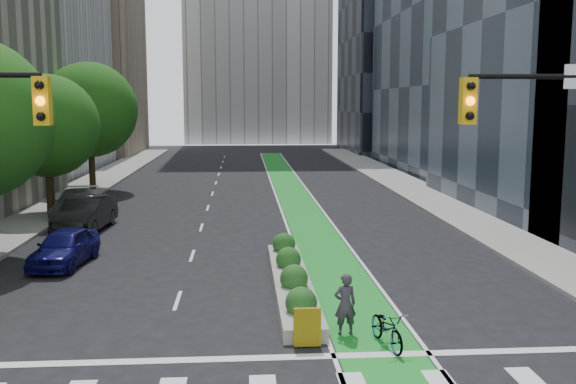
{
  "coord_description": "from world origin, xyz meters",
  "views": [
    {
      "loc": [
        -0.4,
        -13.8,
        6.22
      ],
      "look_at": [
        1.23,
        9.13,
        3.0
      ],
      "focal_mm": 40.0,
      "sensor_mm": 36.0,
      "label": 1
    }
  ],
  "objects": [
    {
      "name": "ground",
      "position": [
        0.0,
        0.0,
        0.0
      ],
      "size": [
        160.0,
        160.0,
        0.0
      ],
      "primitive_type": "plane",
      "color": "black",
      "rests_on": "ground"
    },
    {
      "name": "sidewalk_left",
      "position": [
        -11.8,
        25.0,
        0.07
      ],
      "size": [
        3.6,
        90.0,
        0.15
      ],
      "primitive_type": "cube",
      "color": "gray",
      "rests_on": "ground"
    },
    {
      "name": "sidewalk_right",
      "position": [
        11.8,
        25.0,
        0.07
      ],
      "size": [
        3.6,
        90.0,
        0.15
      ],
      "primitive_type": "cube",
      "color": "gray",
      "rests_on": "ground"
    },
    {
      "name": "bike_lane_paint",
      "position": [
        3.0,
        30.0,
        0.01
      ],
      "size": [
        2.2,
        70.0,
        0.01
      ],
      "primitive_type": "cube",
      "color": "#198B26",
      "rests_on": "ground"
    },
    {
      "name": "building_tan_far",
      "position": [
        -20.0,
        66.0,
        13.0
      ],
      "size": [
        14.0,
        16.0,
        26.0
      ],
      "primitive_type": "cube",
      "color": "tan",
      "rests_on": "ground"
    },
    {
      "name": "building_dark_end",
      "position": [
        20.0,
        68.0,
        14.0
      ],
      "size": [
        14.0,
        18.0,
        28.0
      ],
      "primitive_type": "cube",
      "color": "black",
      "rests_on": "ground"
    },
    {
      "name": "tree_midfar",
      "position": [
        -11.0,
        22.0,
        4.95
      ],
      "size": [
        5.6,
        5.6,
        7.76
      ],
      "color": "black",
      "rests_on": "ground"
    },
    {
      "name": "tree_far",
      "position": [
        -11.0,
        32.0,
        5.69
      ],
      "size": [
        6.6,
        6.6,
        9.0
      ],
      "color": "black",
      "rests_on": "ground"
    },
    {
      "name": "median_planter",
      "position": [
        1.2,
        7.04,
        0.37
      ],
      "size": [
        1.2,
        10.26,
        1.1
      ],
      "color": "gray",
      "rests_on": "ground"
    },
    {
      "name": "bicycle",
      "position": [
        3.26,
        1.76,
        0.49
      ],
      "size": [
        1.01,
        1.97,
        0.99
      ],
      "primitive_type": "imported",
      "rotation": [
        0.0,
        0.0,
        0.2
      ],
      "color": "gray",
      "rests_on": "ground"
    },
    {
      "name": "cyclist",
      "position": [
        2.31,
        2.66,
        0.85
      ],
      "size": [
        0.67,
        0.5,
        1.69
      ],
      "primitive_type": "imported",
      "rotation": [
        0.0,
        0.0,
        3.3
      ],
      "color": "#332D36",
      "rests_on": "ground"
    },
    {
      "name": "parked_car_left_near",
      "position": [
        -7.25,
        10.79,
        0.71
      ],
      "size": [
        2.16,
        4.36,
        1.43
      ],
      "primitive_type": "imported",
      "rotation": [
        0.0,
        0.0,
        -0.12
      ],
      "color": "#0F0D52",
      "rests_on": "ground"
    },
    {
      "name": "parked_car_left_mid",
      "position": [
        -8.05,
        17.5,
        0.85
      ],
      "size": [
        2.19,
        5.26,
        1.69
      ],
      "primitive_type": "imported",
      "rotation": [
        0.0,
        0.0,
        -0.08
      ],
      "color": "black",
      "rests_on": "ground"
    },
    {
      "name": "parked_car_left_far",
      "position": [
        -9.5,
        21.41,
        0.74
      ],
      "size": [
        2.42,
        5.25,
        1.49
      ],
      "primitive_type": "imported",
      "rotation": [
        0.0,
        0.0,
        0.07
      ],
      "color": "slate",
      "rests_on": "ground"
    }
  ]
}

